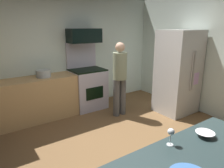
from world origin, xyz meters
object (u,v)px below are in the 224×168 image
(wine_glass_near, at_px, (171,133))
(stock_pot, at_px, (43,73))
(oven_range, at_px, (88,87))
(mixing_bowl_large, at_px, (205,134))
(refrigerator, at_px, (178,72))
(microwave, at_px, (84,36))
(person_cook, at_px, (120,76))

(wine_glass_near, relative_size, stock_pot, 0.55)
(oven_range, relative_size, wine_glass_near, 9.49)
(mixing_bowl_large, bearing_deg, wine_glass_near, 166.75)
(oven_range, height_order, refrigerator, refrigerator)
(mixing_bowl_large, height_order, stock_pot, stock_pot)
(refrigerator, bearing_deg, microwave, 137.17)
(microwave, relative_size, refrigerator, 0.40)
(oven_range, relative_size, microwave, 2.09)
(stock_pot, bearing_deg, oven_range, -0.27)
(person_cook, xyz_separation_m, stock_pot, (-1.37, 0.80, 0.08))
(microwave, bearing_deg, oven_range, -90.00)
(wine_glass_near, bearing_deg, refrigerator, 36.96)
(stock_pot, bearing_deg, person_cook, -30.12)
(wine_glass_near, bearing_deg, microwave, 75.25)
(oven_range, relative_size, person_cook, 0.97)
(refrigerator, bearing_deg, mixing_bowl_large, -136.68)
(mixing_bowl_large, xyz_separation_m, wine_glass_near, (-0.39, 0.09, 0.10))
(refrigerator, distance_m, stock_pot, 2.91)
(oven_range, distance_m, wine_glass_near, 3.33)
(microwave, height_order, wine_glass_near, microwave)
(person_cook, bearing_deg, mixing_bowl_large, -108.56)
(stock_pot, bearing_deg, wine_glass_near, -87.32)
(person_cook, relative_size, stock_pot, 5.40)
(microwave, relative_size, wine_glass_near, 4.53)
(refrigerator, relative_size, mixing_bowl_large, 10.33)
(oven_range, xyz_separation_m, stock_pot, (-1.01, 0.00, 0.46))
(microwave, bearing_deg, refrigerator, -42.83)
(oven_range, relative_size, refrigerator, 0.84)
(wine_glass_near, xyz_separation_m, stock_pot, (-0.15, 3.19, -0.05))
(person_cook, xyz_separation_m, wine_glass_near, (-1.22, -2.39, 0.12))
(person_cook, height_order, mixing_bowl_large, person_cook)
(microwave, bearing_deg, person_cook, -67.42)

